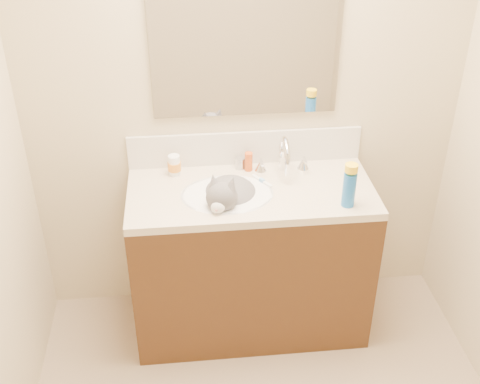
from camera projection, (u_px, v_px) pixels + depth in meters
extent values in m
cube|color=beige|center=(245.00, 92.00, 2.94)|extent=(2.20, 0.04, 2.50)
cube|color=#422612|center=(250.00, 262.00, 3.16)|extent=(1.20, 0.55, 0.82)
cube|color=beige|center=(251.00, 193.00, 2.93)|extent=(1.20, 0.55, 0.04)
ellipsoid|color=white|center=(227.00, 206.00, 2.92)|extent=(0.45, 0.36, 0.14)
cylinder|color=silver|center=(282.00, 160.00, 3.06)|extent=(0.04, 0.04, 0.11)
torus|color=silver|center=(285.00, 156.00, 2.98)|extent=(0.03, 0.20, 0.20)
cylinder|color=silver|center=(287.00, 170.00, 2.92)|extent=(0.03, 0.03, 0.06)
cone|color=silver|center=(261.00, 165.00, 3.06)|extent=(0.06, 0.06, 0.06)
cone|color=silver|center=(303.00, 163.00, 3.08)|extent=(0.06, 0.06, 0.06)
ellipsoid|color=#565355|center=(231.00, 199.00, 2.94)|extent=(0.38, 0.40, 0.21)
ellipsoid|color=#565355|center=(222.00, 197.00, 2.77)|extent=(0.19, 0.18, 0.14)
ellipsoid|color=#565355|center=(226.00, 197.00, 2.84)|extent=(0.14, 0.14, 0.13)
cone|color=#565355|center=(214.00, 181.00, 2.75)|extent=(0.08, 0.09, 0.09)
cone|color=#565355|center=(232.00, 184.00, 2.73)|extent=(0.09, 0.09, 0.09)
ellipsoid|color=silver|center=(218.00, 207.00, 2.73)|extent=(0.08, 0.07, 0.06)
ellipsoid|color=silver|center=(224.00, 210.00, 2.85)|extent=(0.12, 0.10, 0.12)
sphere|color=tan|center=(216.00, 210.00, 2.71)|extent=(0.01, 0.01, 0.01)
cylinder|color=#565355|center=(256.00, 215.00, 2.93)|extent=(0.06, 0.22, 0.04)
cube|color=silver|center=(245.00, 148.00, 3.09)|extent=(1.20, 0.02, 0.18)
cube|color=white|center=(246.00, 35.00, 2.78)|extent=(0.90, 0.02, 0.80)
cylinder|color=white|center=(174.00, 165.00, 3.01)|extent=(0.08, 0.08, 0.11)
cylinder|color=orange|center=(174.00, 166.00, 3.02)|extent=(0.09, 0.09, 0.04)
cylinder|color=#B7B7BC|center=(240.00, 163.00, 3.08)|extent=(0.05, 0.05, 0.06)
cylinder|color=#CB4F17|center=(249.00, 162.00, 3.05)|extent=(0.05, 0.05, 0.10)
cube|color=white|center=(262.00, 181.00, 2.98)|extent=(0.09, 0.13, 0.01)
cube|color=#6EACEA|center=(262.00, 180.00, 2.97)|extent=(0.03, 0.03, 0.02)
cylinder|color=blue|center=(349.00, 190.00, 2.76)|extent=(0.07, 0.07, 0.17)
cylinder|color=yellow|center=(351.00, 168.00, 2.69)|extent=(0.07, 0.07, 0.04)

